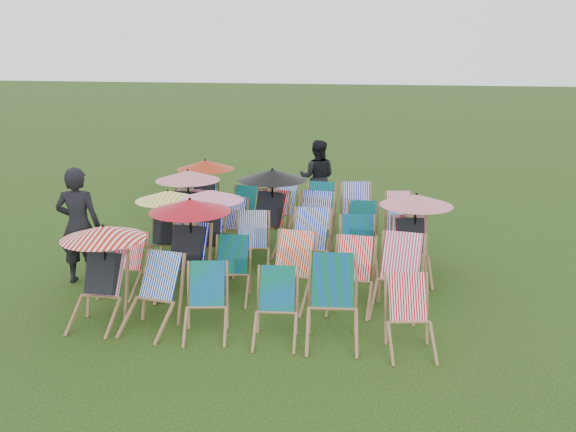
% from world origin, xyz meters
% --- Properties ---
extents(ground, '(100.00, 100.00, 0.00)m').
position_xyz_m(ground, '(0.00, 0.00, 0.00)').
color(ground, black).
rests_on(ground, ground).
extents(deckchair_0, '(1.10, 1.13, 1.30)m').
position_xyz_m(deckchair_0, '(-1.91, -2.21, 0.69)').
color(deckchair_0, '#87603F').
rests_on(deckchair_0, ground).
extents(deckchair_1, '(0.74, 0.94, 0.92)m').
position_xyz_m(deckchair_1, '(-1.19, -2.27, 0.46)').
color(deckchair_1, '#87603F').
rests_on(deckchair_1, ground).
extents(deckchair_2, '(0.71, 0.88, 0.85)m').
position_xyz_m(deckchair_2, '(-0.46, -2.31, 0.43)').
color(deckchair_2, '#87603F').
rests_on(deckchair_2, ground).
extents(deckchair_3, '(0.64, 0.83, 0.84)m').
position_xyz_m(deckchair_3, '(0.44, -2.31, 0.42)').
color(deckchair_3, '#87603F').
rests_on(deckchair_3, ground).
extents(deckchair_4, '(0.76, 0.99, 1.01)m').
position_xyz_m(deckchair_4, '(1.13, -2.22, 0.50)').
color(deckchair_4, '#87603F').
rests_on(deckchair_4, ground).
extents(deckchair_5, '(0.70, 0.88, 0.86)m').
position_xyz_m(deckchair_5, '(2.07, -2.32, 0.43)').
color(deckchair_5, '#87603F').
rests_on(deckchair_5, ground).
extents(deckchair_6, '(0.59, 0.80, 0.84)m').
position_xyz_m(deckchair_6, '(-2.07, -1.15, 0.42)').
color(deckchair_6, '#87603F').
rests_on(deckchair_6, ground).
extents(deckchair_7, '(1.18, 1.23, 1.40)m').
position_xyz_m(deckchair_7, '(-1.14, -1.03, 0.74)').
color(deckchair_7, '#87603F').
rests_on(deckchair_7, ground).
extents(deckchair_8, '(0.65, 0.84, 0.85)m').
position_xyz_m(deckchair_8, '(-0.46, -1.11, 0.42)').
color(deckchair_8, '#87603F').
rests_on(deckchair_8, ground).
extents(deckchair_9, '(0.74, 0.96, 0.96)m').
position_xyz_m(deckchair_9, '(0.40, -1.15, 0.48)').
color(deckchair_9, '#87603F').
rests_on(deckchair_9, ground).
extents(deckchair_10, '(0.66, 0.89, 0.93)m').
position_xyz_m(deckchair_10, '(1.27, -1.13, 0.46)').
color(deckchair_10, '#87603F').
rests_on(deckchair_10, ground).
extents(deckchair_11, '(0.79, 1.01, 1.00)m').
position_xyz_m(deckchair_11, '(1.90, -1.12, 0.50)').
color(deckchair_11, '#87603F').
rests_on(deckchair_11, ground).
extents(deckchair_12, '(1.05, 1.13, 1.25)m').
position_xyz_m(deckchair_12, '(-1.88, 0.09, 0.66)').
color(deckchair_12, '#87603F').
rests_on(deckchair_12, ground).
extents(deckchair_13, '(1.09, 1.19, 1.29)m').
position_xyz_m(deckchair_13, '(-1.16, 0.08, 0.68)').
color(deckchair_13, '#87603F').
rests_on(deckchair_13, ground).
extents(deckchair_14, '(0.74, 0.93, 0.91)m').
position_xyz_m(deckchair_14, '(-0.43, 0.07, 0.46)').
color(deckchair_14, '#87603F').
rests_on(deckchair_14, ground).
extents(deckchair_15, '(0.72, 0.96, 1.00)m').
position_xyz_m(deckchair_15, '(0.48, 0.03, 0.50)').
color(deckchair_15, '#87603F').
rests_on(deckchair_15, ground).
extents(deckchair_16, '(0.75, 0.94, 0.93)m').
position_xyz_m(deckchair_16, '(1.28, 0.05, 0.47)').
color(deckchair_16, '#87603F').
rests_on(deckchair_16, ground).
extents(deckchair_17, '(1.12, 1.21, 1.33)m').
position_xyz_m(deckchair_17, '(2.10, 0.17, 0.70)').
color(deckchair_17, '#87603F').
rests_on(deckchair_17, ground).
extents(deckchair_18, '(1.15, 1.20, 1.37)m').
position_xyz_m(deckchair_18, '(-1.94, 1.21, 0.72)').
color(deckchair_18, '#87603F').
rests_on(deckchair_18, ground).
extents(deckchair_19, '(0.58, 0.81, 0.87)m').
position_xyz_m(deckchair_19, '(-1.09, 1.13, 0.43)').
color(deckchair_19, '#87603F').
rests_on(deckchair_19, ground).
extents(deckchair_20, '(1.21, 1.29, 1.44)m').
position_xyz_m(deckchair_20, '(-0.41, 1.23, 0.76)').
color(deckchair_20, '#87603F').
rests_on(deckchair_20, ground).
extents(deckchair_21, '(0.71, 0.97, 1.02)m').
position_xyz_m(deckchair_21, '(0.41, 1.19, 0.51)').
color(deckchair_21, '#87603F').
rests_on(deckchair_21, ground).
extents(deckchair_22, '(0.61, 0.84, 0.89)m').
position_xyz_m(deckchair_22, '(1.25, 1.17, 0.45)').
color(deckchair_22, '#87603F').
rests_on(deckchair_22, ground).
extents(deckchair_23, '(0.62, 0.83, 0.87)m').
position_xyz_m(deckchair_23, '(1.93, 1.20, 0.43)').
color(deckchair_23, '#87603F').
rests_on(deckchair_23, ground).
extents(deckchair_24, '(1.13, 1.22, 1.35)m').
position_xyz_m(deckchair_24, '(-1.96, 2.39, 0.71)').
color(deckchair_24, '#87603F').
rests_on(deckchair_24, ground).
extents(deckchair_25, '(0.59, 0.80, 0.83)m').
position_xyz_m(deckchair_25, '(-1.16, 2.31, 0.42)').
color(deckchair_25, '#87603F').
rests_on(deckchair_25, ground).
extents(deckchair_26, '(0.73, 0.91, 0.90)m').
position_xyz_m(deckchair_26, '(-0.41, 2.27, 0.45)').
color(deckchair_26, '#87603F').
rests_on(deckchair_26, ground).
extents(deckchair_27, '(0.66, 0.89, 0.94)m').
position_xyz_m(deckchair_27, '(0.34, 2.38, 0.47)').
color(deckchair_27, '#87603F').
rests_on(deckchair_27, ground).
extents(deckchair_28, '(0.76, 0.98, 0.98)m').
position_xyz_m(deckchair_28, '(1.08, 2.33, 0.49)').
color(deckchair_28, '#87603F').
rests_on(deckchair_28, ground).
extents(deckchair_29, '(0.66, 0.85, 0.85)m').
position_xyz_m(deckchair_29, '(1.90, 2.29, 0.42)').
color(deckchair_29, '#87603F').
rests_on(deckchair_29, ground).
extents(person_left, '(0.72, 0.53, 1.81)m').
position_xyz_m(person_left, '(-2.89, -0.87, 0.90)').
color(person_left, black).
rests_on(person_left, ground).
extents(person_rear, '(0.79, 0.62, 1.61)m').
position_xyz_m(person_rear, '(0.12, 3.85, 0.80)').
color(person_rear, black).
rests_on(person_rear, ground).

